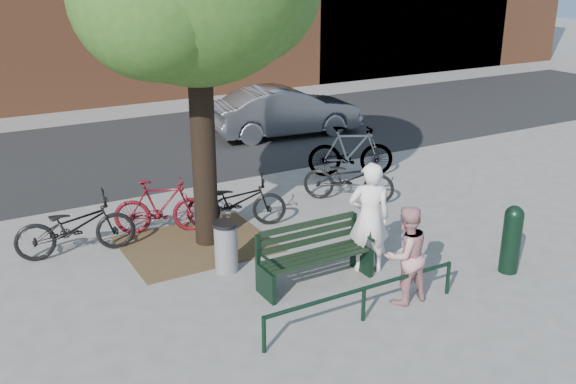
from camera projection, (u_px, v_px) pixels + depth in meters
ground at (315, 284)px, 9.59m from camera, size 90.00×90.00×0.00m
dirt_pit at (197, 244)px, 10.92m from camera, size 2.40×2.00×0.02m
road at (140, 149)px, 16.53m from camera, size 40.00×7.00×0.01m
park_bench at (313, 253)px, 9.49m from camera, size 1.74×0.54×0.97m
guard_railing at (364, 294)px, 8.48m from camera, size 3.06×0.06×0.51m
person_left at (369, 218)px, 9.74m from camera, size 0.76×0.68×1.75m
person_right at (406, 255)px, 8.87m from camera, size 0.70×0.55×1.43m
bollard at (512, 237)px, 9.79m from camera, size 0.29×0.29×1.09m
litter_bin at (226, 246)px, 9.87m from camera, size 0.40×0.40×0.81m
bicycle_a at (75, 226)px, 10.40m from camera, size 1.97×0.89×1.00m
bicycle_b at (161, 207)px, 11.24m from camera, size 1.71×1.05×0.99m
bicycle_c at (236, 201)px, 11.55m from camera, size 1.91×1.27×0.95m
bicycle_d at (351, 151)px, 14.26m from camera, size 1.94×1.34×1.14m
bicycle_e at (349, 178)px, 12.78m from camera, size 1.76×1.72×0.96m
parked_car at (285, 111)px, 17.60m from camera, size 4.26×1.87×1.36m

